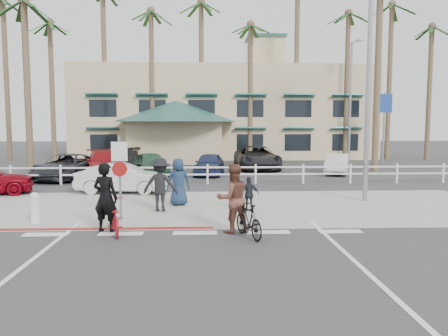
{
  "coord_description": "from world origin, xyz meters",
  "views": [
    {
      "loc": [
        0.29,
        -11.06,
        2.94
      ],
      "look_at": [
        0.92,
        3.55,
        1.5
      ],
      "focal_mm": 35.0,
      "sensor_mm": 36.0,
      "label": 1
    }
  ],
  "objects_px": {
    "bike_black": "(249,220)",
    "car_white_sedan": "(123,178)",
    "bike_red": "(114,217)",
    "sign_post": "(120,174)"
  },
  "relations": [
    {
      "from": "car_white_sedan",
      "to": "sign_post",
      "type": "bearing_deg",
      "value": -164.19
    },
    {
      "from": "sign_post",
      "to": "bike_black",
      "type": "xyz_separation_m",
      "value": [
        3.71,
        -2.09,
        -0.99
      ]
    },
    {
      "from": "bike_red",
      "to": "bike_black",
      "type": "bearing_deg",
      "value": 153.76
    },
    {
      "from": "bike_black",
      "to": "car_white_sedan",
      "type": "relative_size",
      "value": 0.39
    },
    {
      "from": "bike_red",
      "to": "car_white_sedan",
      "type": "xyz_separation_m",
      "value": [
        -1.1,
        7.17,
        0.18
      ]
    },
    {
      "from": "bike_red",
      "to": "car_white_sedan",
      "type": "height_order",
      "value": "car_white_sedan"
    },
    {
      "from": "bike_red",
      "to": "bike_black",
      "type": "relative_size",
      "value": 1.15
    },
    {
      "from": "bike_red",
      "to": "bike_black",
      "type": "distance_m",
      "value": 3.66
    },
    {
      "from": "bike_black",
      "to": "car_white_sedan",
      "type": "distance_m",
      "value": 9.08
    },
    {
      "from": "bike_red",
      "to": "car_white_sedan",
      "type": "bearing_deg",
      "value": -98.15
    }
  ]
}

